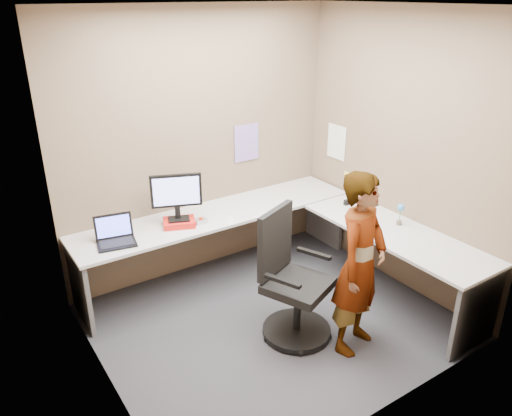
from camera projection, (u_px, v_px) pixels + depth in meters
ground at (273, 321)px, 4.60m from camera, size 3.00×3.00×0.00m
wall_back at (200, 146)px, 5.05m from camera, size 3.00×0.00×3.00m
wall_right at (401, 153)px, 4.82m from camera, size 0.00×2.70×2.70m
wall_left at (91, 229)px, 3.30m from camera, size 0.00×2.70×2.70m
ceiling at (278, 5)px, 3.52m from camera, size 3.00×3.00×0.00m
desk at (287, 236)px, 4.88m from camera, size 2.98×2.58×0.73m
paper_ream at (179, 223)px, 4.77m from camera, size 0.36×0.31×0.06m
monitor at (176, 193)px, 4.66m from camera, size 0.46×0.23×0.45m
laptop at (115, 236)px, 4.44m from camera, size 0.38×0.33×0.24m
trackball_mouse at (201, 221)px, 4.81m from camera, size 0.12×0.08×0.07m
origami at (230, 218)px, 4.87m from camera, size 0.10×0.10×0.06m
stapler at (350, 201)px, 5.25m from camera, size 0.15×0.05×0.05m
flower at (400, 211)px, 4.73m from camera, size 0.07×0.07×0.22m
calendar_purple at (247, 143)px, 5.34m from camera, size 0.30×0.01×0.40m
calendar_white at (337, 142)px, 5.54m from camera, size 0.01×0.28×0.38m
sticky_note_a at (357, 176)px, 5.40m from camera, size 0.01×0.07×0.07m
sticky_note_b at (352, 186)px, 5.49m from camera, size 0.01×0.07×0.07m
sticky_note_c at (360, 191)px, 5.40m from camera, size 0.01×0.07×0.07m
sticky_note_d at (347, 175)px, 5.52m from camera, size 0.01×0.07×0.07m
office_chair at (291, 287)px, 4.27m from camera, size 0.66×0.66×1.13m
person at (360, 264)px, 4.00m from camera, size 0.66×0.54×1.56m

